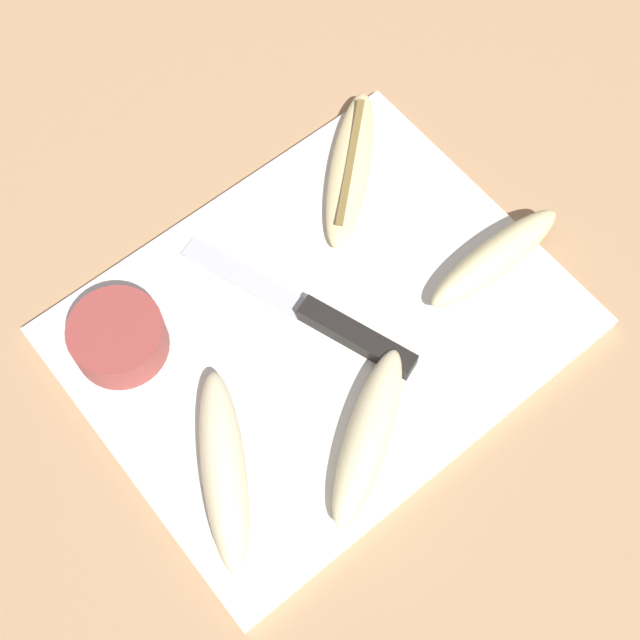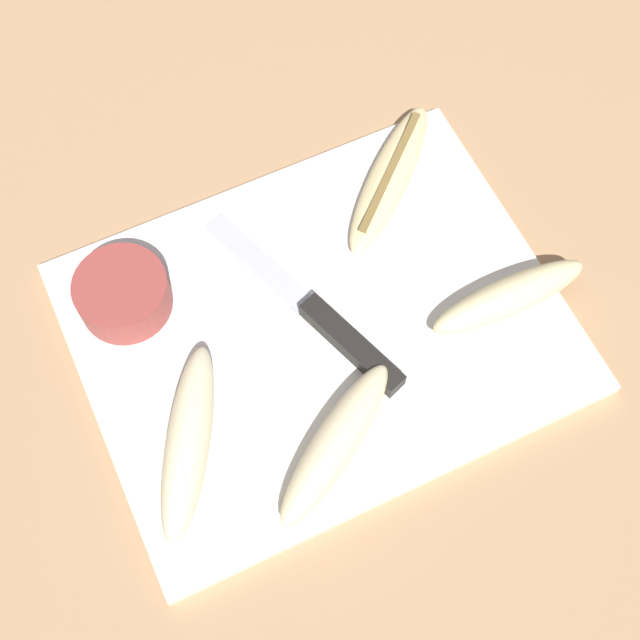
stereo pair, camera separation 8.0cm
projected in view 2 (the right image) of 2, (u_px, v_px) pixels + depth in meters
ground_plane at (320, 330)px, 0.82m from camera, size 4.00×4.00×0.00m
cutting_board at (320, 327)px, 0.82m from camera, size 0.43×0.34×0.01m
knife at (335, 330)px, 0.80m from camera, size 0.10×0.24×0.02m
banana_soft_right at (509, 297)px, 0.80m from camera, size 0.16×0.04×0.04m
banana_pale_long at (188, 442)px, 0.75m from camera, size 0.12×0.17×0.04m
banana_cream_curved at (336, 443)px, 0.75m from camera, size 0.16×0.12×0.04m
banana_ripe_center at (390, 177)px, 0.87m from camera, size 0.16×0.15×0.02m
prep_bowl at (123, 294)px, 0.80m from camera, size 0.09×0.09×0.04m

